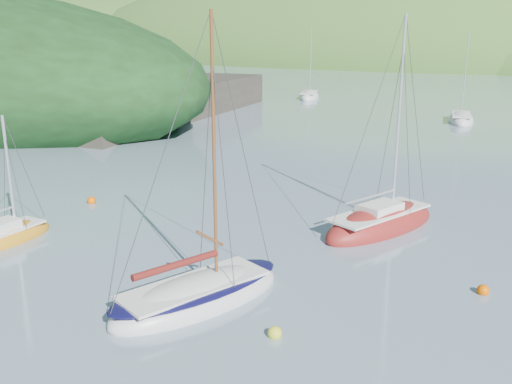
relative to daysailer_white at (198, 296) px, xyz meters
The scene contains 7 objects.
ground 2.36m from the daysailer_white, 126.70° to the right, with size 700.00×700.00×0.00m, color slate.
daysailer_white is the anchor object (origin of this frame).
sloop_red 10.97m from the daysailer_white, 76.12° to the left, with size 4.54×7.61×10.65m.
sailboat_yellow 10.91m from the daysailer_white, behind, with size 2.11×4.71×6.11m.
distant_sloop_a 46.39m from the daysailer_white, 92.51° to the left, with size 4.06×7.27×9.82m.
distant_sloop_c 61.90m from the daysailer_white, 113.62° to the left, with size 4.87×7.58×10.21m.
mooring_buoys 4.15m from the daysailer_white, 104.82° to the left, with size 20.84×7.26×0.48m.
Camera 1 is at (12.70, -12.20, 9.10)m, focal length 40.00 mm.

